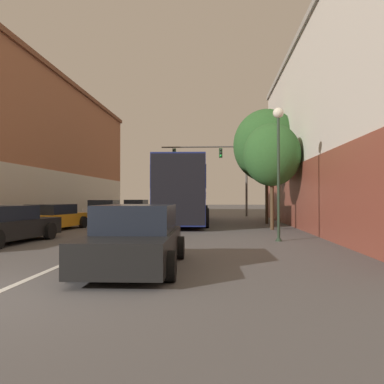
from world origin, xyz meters
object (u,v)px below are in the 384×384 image
Objects in this scene: traffic_signal_gantry at (221,163)px; street_tree_far at (267,146)px; hatchback_foreground at (135,238)px; street_lamp at (278,154)px; bus at (185,190)px; parked_car_left_mid at (137,207)px; parked_car_left_distant at (105,211)px; street_tree_near at (272,155)px; parked_car_left_near at (53,217)px.

street_tree_far is at bearing -73.08° from traffic_signal_gantry.
hatchback_foreground is 7.02m from street_lamp.
parked_car_left_mid is at bearing 23.78° from bus.
street_tree_far reaches higher than traffic_signal_gantry.
parked_car_left_distant is 0.85× the size of street_tree_near.
street_lamp is at bearing -141.79° from parked_car_left_distant.
traffic_signal_gantry is at bearing -17.18° from bus.
street_lamp is (9.66, -20.69, 2.42)m from parked_car_left_mid.
street_tree_near is at bearing -124.32° from parked_car_left_distant.
parked_car_left_near is 0.97× the size of parked_car_left_distant.
bus reaches higher than parked_car_left_mid.
traffic_signal_gantry reaches higher than parked_car_left_near.
bus reaches higher than parked_car_left_near.
street_tree_near reaches higher than hatchback_foreground.
bus is 8.10m from parked_car_left_near.
parked_car_left_near is at bearing -154.79° from street_tree_far.
street_lamp reaches higher than bus.
hatchback_foreground is 26.61m from parked_car_left_mid.
traffic_signal_gantry is at bearing -6.81° from hatchback_foreground.
bus reaches higher than hatchback_foreground.
parked_car_left_mid is 16.11m from street_tree_far.
street_lamp is (9.98, -4.00, 2.49)m from parked_car_left_near.
traffic_signal_gantry is (1.97, 23.13, 3.76)m from hatchback_foreground.
bus reaches higher than parked_car_left_distant.
street_lamp is at bearing -104.46° from parked_car_left_near.
parked_car_left_distant is (0.40, 6.82, 0.08)m from parked_car_left_near.
parked_car_left_near is at bearing 131.00° from bus.
hatchback_foreground is 15.59m from street_tree_far.
street_tree_near is (4.36, 10.09, 2.95)m from hatchback_foreground.
bus is 12.57m from parked_car_left_mid.
bus is 2.65× the size of street_lamp.
bus is at bearing -150.55° from parked_car_left_mid.
parked_car_left_distant is (-5.41, 1.35, -1.35)m from bus.
street_tree_far is (2.67, -8.79, 0.23)m from traffic_signal_gantry.
parked_car_left_mid is at bearing 115.02° from street_lamp.
street_lamp is at bearing -94.63° from street_tree_far.
hatchback_foreground is at bearing -107.96° from street_tree_far.
bus is 2.98× the size of parked_car_left_near.
street_tree_far is at bearing -134.84° from parked_car_left_mid.
traffic_signal_gantry is at bearing -50.79° from parked_car_left_distant.
parked_car_left_mid is 0.92× the size of parked_car_left_distant.
parked_car_left_mid is 22.96m from street_lamp.
parked_car_left_distant reaches higher than hatchback_foreground.
street_tree_near reaches higher than parked_car_left_mid.
street_tree_far is (0.29, 4.25, 1.04)m from street_tree_near.
street_lamp is (4.17, -9.46, 1.06)m from bus.
traffic_signal_gantry reaches higher than parked_car_left_mid.
bus is 3.12× the size of parked_car_left_mid.
bus is 10.40m from street_lamp.
street_lamp is at bearing -38.42° from hatchback_foreground.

